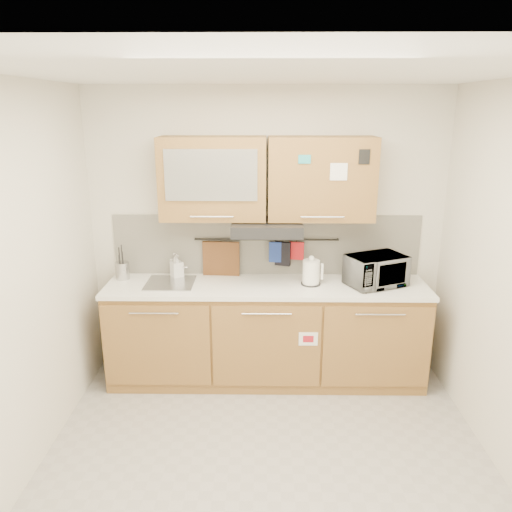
{
  "coord_description": "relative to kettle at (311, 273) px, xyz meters",
  "views": [
    {
      "loc": [
        -0.04,
        -2.93,
        2.41
      ],
      "look_at": [
        -0.09,
        1.05,
        1.22
      ],
      "focal_mm": 35.0,
      "sensor_mm": 36.0,
      "label": 1
    }
  ],
  "objects": [
    {
      "name": "base_cabinet",
      "position": [
        -0.39,
        -0.01,
        -0.62
      ],
      "size": [
        2.8,
        0.64,
        0.88
      ],
      "color": "#A5773A",
      "rests_on": "floor"
    },
    {
      "name": "pot_holder",
      "position": [
        -0.12,
        0.24,
        0.13
      ],
      "size": [
        0.13,
        0.05,
        0.16
      ],
      "primitive_type": "cube",
      "rotation": [
        0.0,
        0.0,
        -0.23
      ],
      "color": "red",
      "rests_on": "utensil_rail"
    },
    {
      "name": "backsplash",
      "position": [
        -0.39,
        0.29,
        0.18
      ],
      "size": [
        2.8,
        0.02,
        0.56
      ],
      "primitive_type": "cube",
      "color": "silver",
      "rests_on": "countertop"
    },
    {
      "name": "sink",
      "position": [
        -1.24,
        0.01,
        -0.1
      ],
      "size": [
        0.42,
        0.4,
        0.26
      ],
      "color": "silver",
      "rests_on": "countertop"
    },
    {
      "name": "dark_pouch",
      "position": [
        -0.24,
        0.24,
        0.11
      ],
      "size": [
        0.15,
        0.08,
        0.22
      ],
      "primitive_type": "cube",
      "rotation": [
        0.0,
        0.0,
        -0.3
      ],
      "color": "black",
      "rests_on": "utensil_rail"
    },
    {
      "name": "soap_bottle",
      "position": [
        -1.21,
        0.18,
        0.0
      ],
      "size": [
        0.14,
        0.14,
        0.22
      ],
      "primitive_type": "imported",
      "rotation": [
        0.0,
        0.0,
        0.58
      ],
      "color": "#999999",
      "rests_on": "countertop"
    },
    {
      "name": "range_hood",
      "position": [
        -0.39,
        0.05,
        0.4
      ],
      "size": [
        0.6,
        0.46,
        0.1
      ],
      "primitive_type": "cube",
      "color": "black",
      "rests_on": "upper_cabinets"
    },
    {
      "name": "wall_back",
      "position": [
        -0.39,
        0.3,
        0.28
      ],
      "size": [
        3.2,
        0.0,
        3.2
      ],
      "primitive_type": "plane",
      "rotation": [
        1.57,
        0.0,
        0.0
      ],
      "color": "silver",
      "rests_on": "ground"
    },
    {
      "name": "toaster",
      "position": [
        0.44,
        0.04,
        -0.01
      ],
      "size": [
        0.27,
        0.2,
        0.19
      ],
      "rotation": [
        0.0,
        0.0,
        0.25
      ],
      "color": "black",
      "rests_on": "countertop"
    },
    {
      "name": "oven_mitt",
      "position": [
        -0.31,
        0.24,
        0.12
      ],
      "size": [
        0.11,
        0.03,
        0.19
      ],
      "primitive_type": "cube",
      "rotation": [
        0.0,
        0.0,
        -0.04
      ],
      "color": "navy",
      "rests_on": "utensil_rail"
    },
    {
      "name": "microwave",
      "position": [
        0.56,
        -0.01,
        0.03
      ],
      "size": [
        0.58,
        0.5,
        0.27
      ],
      "primitive_type": "imported",
      "rotation": [
        0.0,
        0.0,
        0.43
      ],
      "color": "#999999",
      "rests_on": "countertop"
    },
    {
      "name": "cutting_board",
      "position": [
        -0.81,
        0.24,
        0.01
      ],
      "size": [
        0.34,
        0.05,
        0.42
      ],
      "primitive_type": "cube",
      "rotation": [
        0.0,
        0.0,
        -0.06
      ],
      "color": "brown",
      "rests_on": "utensil_rail"
    },
    {
      "name": "upper_cabinets",
      "position": [
        -0.39,
        0.13,
        0.81
      ],
      "size": [
        1.82,
        0.37,
        0.7
      ],
      "color": "#A5773A",
      "rests_on": "wall_back"
    },
    {
      "name": "ceiling",
      "position": [
        -0.39,
        -1.2,
        1.58
      ],
      "size": [
        3.2,
        3.2,
        0.0
      ],
      "primitive_type": "plane",
      "rotation": [
        3.14,
        0.0,
        0.0
      ],
      "color": "white",
      "rests_on": "wall_back"
    },
    {
      "name": "wall_left",
      "position": [
        -1.99,
        -1.2,
        0.28
      ],
      "size": [
        0.0,
        3.0,
        3.0
      ],
      "primitive_type": "plane",
      "rotation": [
        1.57,
        0.0,
        1.57
      ],
      "color": "silver",
      "rests_on": "ground"
    },
    {
      "name": "utensil_rail",
      "position": [
        -0.39,
        0.25,
        0.24
      ],
      "size": [
        1.3,
        0.02,
        0.02
      ],
      "primitive_type": "cylinder",
      "rotation": [
        0.0,
        1.57,
        0.0
      ],
      "color": "black",
      "rests_on": "backsplash"
    },
    {
      "name": "kettle",
      "position": [
        0.0,
        0.0,
        0.0
      ],
      "size": [
        0.19,
        0.17,
        0.26
      ],
      "rotation": [
        0.0,
        0.0,
        0.04
      ],
      "color": "white",
      "rests_on": "countertop"
    },
    {
      "name": "floor",
      "position": [
        -0.39,
        -1.2,
        -1.02
      ],
      "size": [
        3.2,
        3.2,
        0.0
      ],
      "primitive_type": "plane",
      "color": "#9E9993",
      "rests_on": "ground"
    },
    {
      "name": "utensil_crock",
      "position": [
        -1.69,
        0.13,
        -0.02
      ],
      "size": [
        0.14,
        0.14,
        0.31
      ],
      "rotation": [
        0.0,
        0.0,
        -0.09
      ],
      "color": "#ADACB1",
      "rests_on": "countertop"
    },
    {
      "name": "countertop",
      "position": [
        -0.39,
        -0.01,
        -0.12
      ],
      "size": [
        2.82,
        0.62,
        0.04
      ],
      "primitive_type": "cube",
      "color": "white",
      "rests_on": "base_cabinet"
    }
  ]
}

